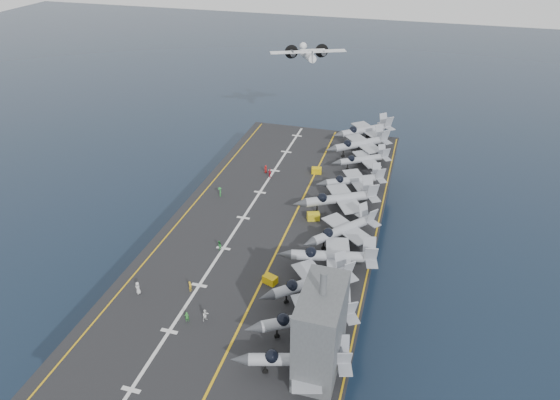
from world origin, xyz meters
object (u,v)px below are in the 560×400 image
(island_superstructure, at_px, (321,322))
(transport_plane, at_px, (308,56))
(tow_cart_a, at_px, (270,280))
(fighter_jet_0, at_px, (299,359))

(island_superstructure, xyz_separation_m, transport_plane, (-22.15, 84.95, 8.73))
(tow_cart_a, bearing_deg, transport_plane, 99.14)
(island_superstructure, bearing_deg, tow_cart_a, 128.08)
(transport_plane, bearing_deg, island_superstructure, -75.39)
(fighter_jet_0, bearing_deg, transport_plane, 102.94)
(tow_cart_a, xyz_separation_m, transport_plane, (-11.47, 71.31, 15.59))
(fighter_jet_0, relative_size, tow_cart_a, 6.85)
(island_superstructure, distance_m, transport_plane, 88.22)
(fighter_jet_0, xyz_separation_m, tow_cart_a, (-8.48, 15.53, -1.93))
(island_superstructure, relative_size, tow_cart_a, 6.06)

